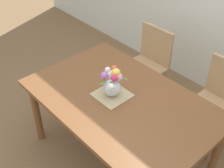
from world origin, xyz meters
TOP-DOWN VIEW (x-y plane):
  - ground_plane at (0.00, 0.00)m, footprint 12.00×12.00m
  - dining_table at (0.00, 0.00)m, footprint 1.62×1.04m
  - chair_left at (-0.45, 0.86)m, footprint 0.42×0.42m
  - chair_right at (0.45, 0.86)m, footprint 0.42×0.42m
  - placemat at (-0.08, -0.02)m, footprint 0.28×0.28m
  - flower_vase at (-0.09, -0.02)m, footprint 0.20×0.23m

SIDE VIEW (x-z plane):
  - ground_plane at x=0.00m, z-range 0.00..0.00m
  - chair_left at x=-0.45m, z-range 0.07..0.97m
  - chair_right at x=0.45m, z-range 0.07..0.97m
  - dining_table at x=0.00m, z-range 0.29..1.03m
  - placemat at x=-0.08m, z-range 0.74..0.75m
  - flower_vase at x=-0.09m, z-range 0.74..1.00m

